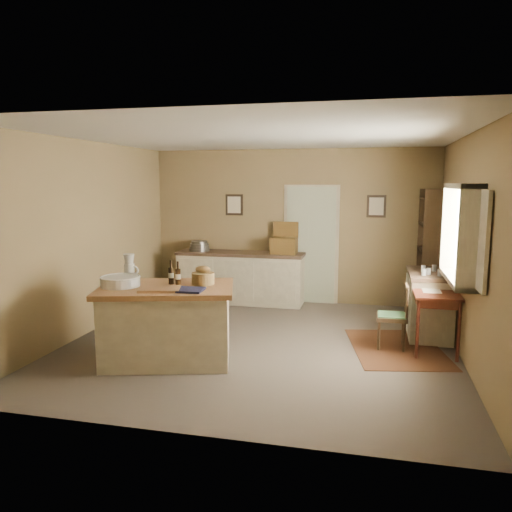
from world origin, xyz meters
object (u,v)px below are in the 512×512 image
(sideboard, at_px, (241,275))
(desk_chair, at_px, (392,317))
(writing_desk, at_px, (435,298))
(shelving_unit, at_px, (434,254))
(right_cabinet, at_px, (429,303))
(work_island, at_px, (166,321))

(sideboard, xyz_separation_m, desk_chair, (2.52, -1.98, -0.07))
(writing_desk, height_order, shelving_unit, shelving_unit)
(writing_desk, bearing_deg, right_cabinet, 90.02)
(work_island, xyz_separation_m, sideboard, (0.11, 3.07, -0.00))
(writing_desk, relative_size, right_cabinet, 0.85)
(work_island, height_order, right_cabinet, work_island)
(shelving_unit, bearing_deg, sideboard, 176.42)
(desk_chair, bearing_deg, right_cabinet, 52.47)
(right_cabinet, bearing_deg, work_island, -150.86)
(work_island, relative_size, right_cabinet, 1.69)
(sideboard, distance_m, right_cabinet, 3.32)
(desk_chair, bearing_deg, writing_desk, 7.11)
(right_cabinet, height_order, shelving_unit, shelving_unit)
(work_island, distance_m, sideboard, 3.08)
(sideboard, distance_m, shelving_unit, 3.25)
(desk_chair, height_order, right_cabinet, right_cabinet)
(work_island, distance_m, right_cabinet, 3.61)
(right_cabinet, distance_m, shelving_unit, 1.25)
(work_island, height_order, writing_desk, work_island)
(sideboard, distance_m, writing_desk, 3.61)
(shelving_unit, bearing_deg, writing_desk, -95.07)
(sideboard, height_order, desk_chair, sideboard)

